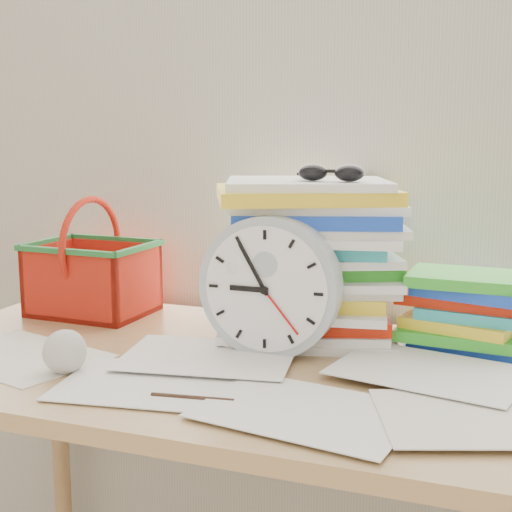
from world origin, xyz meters
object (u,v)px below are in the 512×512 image
at_px(paper_stack, 308,259).
at_px(clock, 270,287).
at_px(desk, 252,401).
at_px(book_stack, 470,311).
at_px(basket, 92,257).

bearing_deg(paper_stack, clock, -100.55).
relative_size(desk, book_stack, 5.47).
distance_m(paper_stack, clock, 0.16).
distance_m(paper_stack, book_stack, 0.33).
bearing_deg(book_stack, paper_stack, -176.65).
xyz_separation_m(desk, paper_stack, (0.05, 0.21, 0.24)).
xyz_separation_m(book_stack, basket, (-0.84, -0.01, 0.06)).
height_order(paper_stack, basket, paper_stack).
xyz_separation_m(desk, book_stack, (0.37, 0.23, 0.15)).
relative_size(book_stack, basket, 0.96).
bearing_deg(book_stack, basket, -179.07).
bearing_deg(desk, paper_stack, 77.50).
height_order(paper_stack, book_stack, paper_stack).
bearing_deg(desk, basket, 155.83).
bearing_deg(clock, desk, -108.30).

